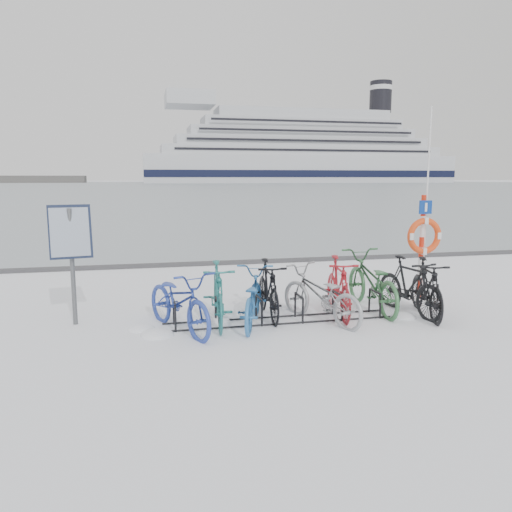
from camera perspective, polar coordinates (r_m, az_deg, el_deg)
name	(u,v)px	position (r m, az deg, el deg)	size (l,w,h in m)	color
ground	(279,321)	(8.78, 2.65, -7.45)	(900.00, 900.00, 0.00)	white
ice_sheet	(149,186)	(163.15, -12.12, 7.87)	(400.00, 298.00, 0.02)	#97A2AA
quay_edge	(225,263)	(14.40, -3.60, -0.78)	(400.00, 0.25, 0.10)	#3F3F42
bike_rack	(279,311)	(8.73, 2.66, -6.32)	(4.00, 0.48, 0.46)	black
info_board	(71,239)	(8.83, -20.43, 1.81)	(0.71, 0.37, 2.04)	#595B5E
lifebuoy_station	(424,236)	(10.69, 18.63, 2.17)	(0.75, 0.22, 3.88)	red
cruise_ferry	(299,155)	(250.02, 4.96, 11.45)	(151.68, 28.58, 49.84)	silver
bike_0	(179,298)	(8.23, -8.78, -4.82)	(0.71, 2.03, 1.06)	#2A41A0
bike_1	(218,292)	(8.53, -4.38, -4.16)	(0.51, 1.81, 1.09)	#247571
bike_2	(252,296)	(8.52, -0.45, -4.54)	(0.65, 1.87, 0.98)	#2E6FB1
bike_3	(268,288)	(8.95, 1.41, -3.64)	(0.50, 1.75, 1.05)	black
bike_4	(320,293)	(8.72, 7.36, -4.22)	(0.67, 1.92, 1.01)	#9B9DA1
bike_5	(338,285)	(9.18, 9.41, -3.32)	(0.51, 1.82, 1.09)	#AA1D25
bike_6	(371,280)	(9.68, 13.04, -2.67)	(0.75, 2.16, 1.13)	#376E40
bike_7	(409,284)	(9.58, 17.11, -3.12)	(0.51, 1.79, 1.08)	black
bike_8	(427,286)	(9.52, 18.94, -3.31)	(0.50, 1.79, 1.07)	black
snow_drifts	(233,324)	(8.64, -2.59, -7.72)	(5.06, 1.60, 0.19)	white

